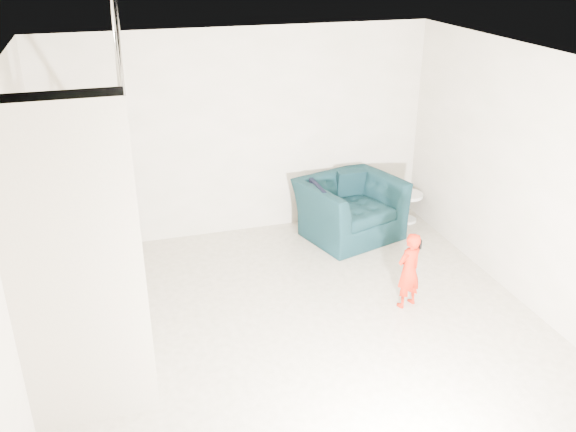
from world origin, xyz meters
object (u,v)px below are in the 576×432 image
object	(u,v)px
side_table	(407,202)
staircase	(85,262)
armchair	(350,208)
toddler	(409,270)

from	to	relation	value
side_table	staircase	size ratio (longest dim) A/B	0.12
armchair	side_table	bearing A→B (deg)	-5.20
side_table	staircase	bearing A→B (deg)	-157.04
side_table	staircase	distance (m)	4.66
armchair	staircase	distance (m)	3.71
armchair	staircase	size ratio (longest dim) A/B	0.34
toddler	side_table	bearing A→B (deg)	-135.66
staircase	toddler	bearing A→B (deg)	-3.30
armchair	staircase	world-z (taller)	staircase
armchair	side_table	distance (m)	0.98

